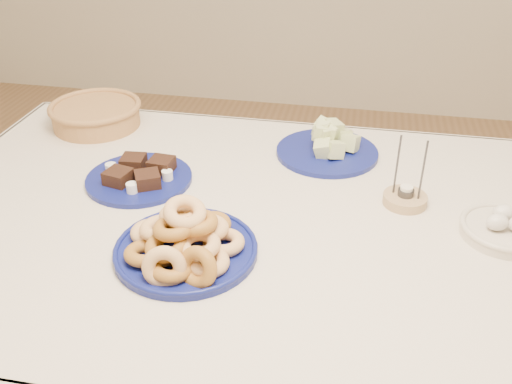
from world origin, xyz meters
TOP-DOWN VIEW (x-y plane):
  - dining_table at (0.00, 0.00)m, footprint 1.71×1.11m
  - donut_platter at (-0.13, -0.17)m, footprint 0.32×0.32m
  - melon_plate at (0.13, 0.36)m, footprint 0.34×0.34m
  - brownie_plate at (-0.34, 0.11)m, footprint 0.31×0.31m
  - wicker_basket at (-0.59, 0.41)m, footprint 0.28×0.28m
  - candle_holder at (0.33, 0.13)m, footprint 0.13×0.13m
  - egg_bowl at (0.54, 0.03)m, footprint 0.24×0.24m

SIDE VIEW (x-z plane):
  - dining_table at x=0.00m, z-range 0.27..1.02m
  - brownie_plate at x=-0.34m, z-range 0.74..0.79m
  - candle_holder at x=0.33m, z-range 0.68..0.86m
  - egg_bowl at x=0.54m, z-range 0.74..0.80m
  - melon_plate at x=0.13m, z-range 0.73..0.83m
  - donut_platter at x=-0.13m, z-range 0.72..0.86m
  - wicker_basket at x=-0.59m, z-range 0.75..0.83m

